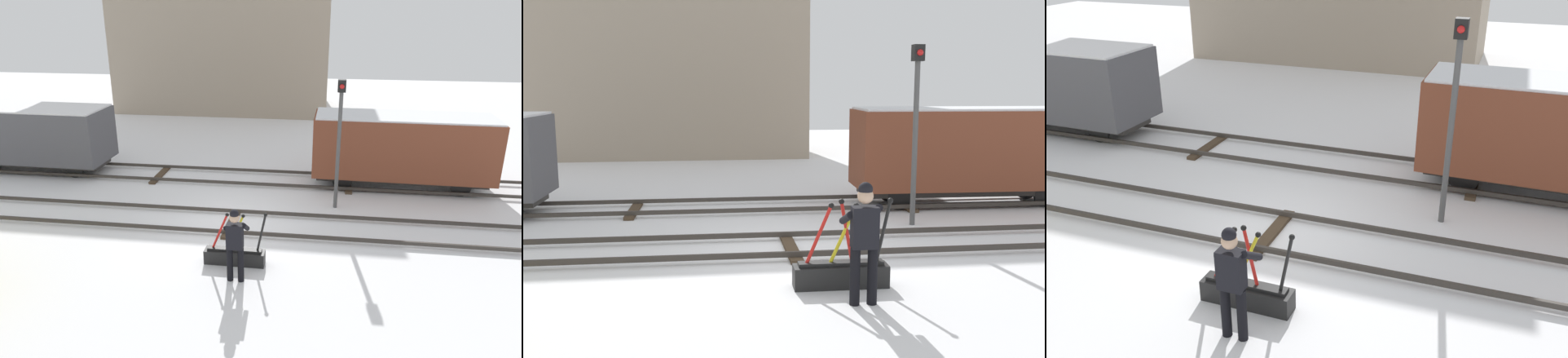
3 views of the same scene
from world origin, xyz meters
TOP-DOWN VIEW (x-y plane):
  - ground_plane at (0.00, 0.00)m, footprint 60.00×60.00m
  - track_main_line at (0.00, 0.00)m, footprint 44.00×1.94m
  - track_siding_near at (0.00, 3.87)m, footprint 44.00×1.94m
  - switch_lever_frame at (0.53, -2.17)m, footprint 1.59×0.37m
  - rail_worker at (0.69, -2.93)m, footprint 0.53×0.68m
  - signal_post at (3.05, 1.73)m, footprint 0.24×0.32m
  - freight_car_back_track at (-8.55, 3.87)m, footprint 5.96×2.23m
  - freight_car_mid_siding at (5.30, 3.87)m, footprint 6.13×2.09m

SIDE VIEW (x-z plane):
  - ground_plane at x=0.00m, z-range 0.00..0.00m
  - track_siding_near at x=0.00m, z-range 0.02..0.20m
  - track_main_line at x=0.00m, z-range 0.02..0.20m
  - switch_lever_frame at x=0.53m, z-range -0.47..0.97m
  - rail_worker at x=0.69m, z-range 0.13..1.96m
  - freight_car_back_track at x=-8.55m, z-range 0.18..2.69m
  - freight_car_mid_siding at x=5.30m, z-range 0.18..2.78m
  - signal_post at x=3.05m, z-range 0.44..4.51m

